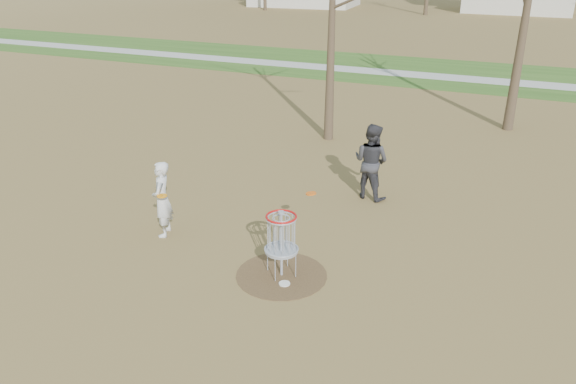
% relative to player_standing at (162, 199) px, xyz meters
% --- Properties ---
extents(ground, '(160.00, 160.00, 0.00)m').
position_rel_player_standing_xyz_m(ground, '(3.10, -0.56, -0.86)').
color(ground, brown).
rests_on(ground, ground).
extents(green_band, '(160.00, 8.00, 0.01)m').
position_rel_player_standing_xyz_m(green_band, '(3.10, 20.44, -0.86)').
color(green_band, '#2D5119').
rests_on(green_band, ground).
extents(footpath, '(160.00, 1.50, 0.01)m').
position_rel_player_standing_xyz_m(footpath, '(3.10, 19.44, -0.85)').
color(footpath, '#9E9E99').
rests_on(footpath, green_band).
extents(dirt_circle, '(1.80, 1.80, 0.01)m').
position_rel_player_standing_xyz_m(dirt_circle, '(3.10, -0.56, -0.86)').
color(dirt_circle, '#47331E').
rests_on(dirt_circle, ground).
extents(player_standing, '(0.61, 0.73, 1.72)m').
position_rel_player_standing_xyz_m(player_standing, '(0.00, 0.00, 0.00)').
color(player_standing, silver).
rests_on(player_standing, ground).
extents(player_throwing, '(1.11, 0.97, 1.95)m').
position_rel_player_standing_xyz_m(player_throwing, '(3.66, 3.80, 0.11)').
color(player_throwing, '#323136').
rests_on(player_throwing, ground).
extents(disc_grounded, '(0.22, 0.22, 0.02)m').
position_rel_player_standing_xyz_m(disc_grounded, '(3.29, -0.84, -0.84)').
color(disc_grounded, white).
rests_on(disc_grounded, dirt_circle).
extents(discs_in_play, '(3.22, 1.22, 0.20)m').
position_rel_player_standing_xyz_m(discs_in_play, '(1.78, 0.25, 0.32)').
color(discs_in_play, '#EB5C0C').
rests_on(discs_in_play, ground).
extents(disc_golf_basket, '(0.64, 0.64, 1.35)m').
position_rel_player_standing_xyz_m(disc_golf_basket, '(3.10, -0.56, 0.05)').
color(disc_golf_basket, '#9EA3AD').
rests_on(disc_golf_basket, ground).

